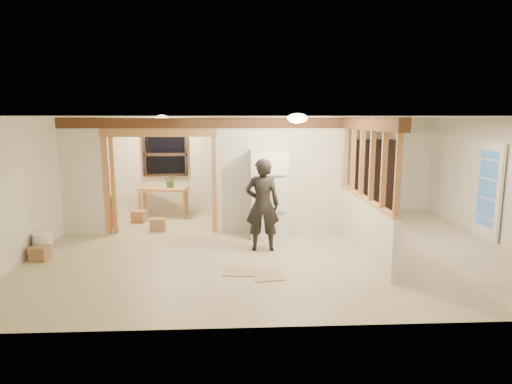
{
  "coord_description": "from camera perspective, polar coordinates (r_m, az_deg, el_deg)",
  "views": [
    {
      "loc": [
        -0.8,
        -8.02,
        2.47
      ],
      "look_at": [
        -0.38,
        0.4,
        1.02
      ],
      "focal_mm": 30.0,
      "sensor_mm": 36.0,
      "label": 1
    }
  ],
  "objects": [
    {
      "name": "floor",
      "position": [
        8.43,
        2.72,
        -7.33
      ],
      "size": [
        9.0,
        6.5,
        0.01
      ],
      "primitive_type": "cube",
      "color": "#C5B292",
      "rests_on": "ground"
    },
    {
      "name": "ceiling",
      "position": [
        8.06,
        2.86,
        9.96
      ],
      "size": [
        9.0,
        6.5,
        0.01
      ],
      "primitive_type": "cube",
      "color": "white"
    },
    {
      "name": "wall_back",
      "position": [
        11.36,
        1.18,
        3.59
      ],
      "size": [
        9.0,
        0.01,
        2.5
      ],
      "primitive_type": "cube",
      "color": "silver",
      "rests_on": "floor"
    },
    {
      "name": "wall_front",
      "position": [
        4.99,
        6.46,
        -4.48
      ],
      "size": [
        9.0,
        0.01,
        2.5
      ],
      "primitive_type": "cube",
      "color": "silver",
      "rests_on": "floor"
    },
    {
      "name": "wall_left",
      "position": [
        8.91,
        -27.37,
        0.79
      ],
      "size": [
        0.01,
        6.5,
        2.5
      ],
      "primitive_type": "cube",
      "color": "silver",
      "rests_on": "floor"
    },
    {
      "name": "wall_right",
      "position": [
        9.69,
        30.33,
        1.18
      ],
      "size": [
        0.01,
        6.5,
        2.5
      ],
      "primitive_type": "cube",
      "color": "silver",
      "rests_on": "floor"
    },
    {
      "name": "partition_left_stub",
      "position": [
        9.85,
        -22.13,
        1.92
      ],
      "size": [
        0.9,
        0.12,
        2.5
      ],
      "primitive_type": "cube",
      "color": "silver",
      "rests_on": "floor"
    },
    {
      "name": "partition_center",
      "position": [
        9.35,
        3.29,
        2.24
      ],
      "size": [
        2.8,
        0.12,
        2.5
      ],
      "primitive_type": "cube",
      "color": "silver",
      "rests_on": "floor"
    },
    {
      "name": "doorway_frame",
      "position": [
        9.46,
        -12.59,
        1.19
      ],
      "size": [
        2.46,
        0.14,
        2.2
      ],
      "primitive_type": "cube",
      "color": "tan",
      "rests_on": "floor"
    },
    {
      "name": "header_beam_back",
      "position": [
        9.22,
        -4.17,
        9.17
      ],
      "size": [
        7.0,
        0.18,
        0.22
      ],
      "primitive_type": "cube",
      "color": "brown",
      "rests_on": "ceiling"
    },
    {
      "name": "header_beam_right",
      "position": [
        7.99,
        14.79,
        8.79
      ],
      "size": [
        0.18,
        3.3,
        0.22
      ],
      "primitive_type": "cube",
      "color": "brown",
      "rests_on": "ceiling"
    },
    {
      "name": "pony_wall",
      "position": [
        8.23,
        14.22,
        -4.41
      ],
      "size": [
        0.12,
        3.2,
        1.0
      ],
      "primitive_type": "cube",
      "color": "silver",
      "rests_on": "floor"
    },
    {
      "name": "stud_partition",
      "position": [
        8.03,
        14.56,
        3.65
      ],
      "size": [
        0.14,
        3.2,
        1.32
      ],
      "primitive_type": "cube",
      "color": "tan",
      "rests_on": "pony_wall"
    },
    {
      "name": "window_back",
      "position": [
        11.37,
        -12.02,
        4.9
      ],
      "size": [
        1.12,
        0.1,
        1.1
      ],
      "primitive_type": "cube",
      "color": "black",
      "rests_on": "wall_back"
    },
    {
      "name": "french_door",
      "position": [
        10.01,
        28.59,
        0.11
      ],
      "size": [
        0.12,
        0.86,
        2.0
      ],
      "primitive_type": "cube",
      "color": "white",
      "rests_on": "floor"
    },
    {
      "name": "ceiling_dome_main",
      "position": [
        7.6,
        5.53,
        9.78
      ],
      "size": [
        0.36,
        0.36,
        0.16
      ],
      "primitive_type": "ellipsoid",
      "color": "#FFEABF",
      "rests_on": "ceiling"
    },
    {
      "name": "ceiling_dome_util",
      "position": [
        10.46,
        -12.41,
        9.59
      ],
      "size": [
        0.32,
        0.32,
        0.14
      ],
      "primitive_type": "ellipsoid",
      "color": "#FFEABF",
      "rests_on": "ceiling"
    },
    {
      "name": "hanging_bulb",
      "position": [
        9.7,
        -10.08,
        7.89
      ],
      "size": [
        0.07,
        0.07,
        0.07
      ],
      "primitive_type": "ellipsoid",
      "color": "#FFD88C",
      "rests_on": "ceiling"
    },
    {
      "name": "refrigerator",
      "position": [
        8.96,
        1.68,
        -0.27
      ],
      "size": [
        0.75,
        0.73,
        1.82
      ],
      "primitive_type": "cube",
      "color": "silver",
      "rests_on": "floor"
    },
    {
      "name": "woman",
      "position": [
        8.01,
        0.85,
        -1.71
      ],
      "size": [
        0.66,
        0.45,
        1.76
      ],
      "primitive_type": "imported",
      "rotation": [
        0.0,
        0.0,
        3.1
      ],
      "color": "black",
      "rests_on": "floor"
    },
    {
      "name": "work_table",
      "position": [
        11.11,
        -12.13,
        -1.33
      ],
      "size": [
        1.29,
        0.83,
        0.75
      ],
      "primitive_type": "cube",
      "rotation": [
        0.0,
        0.0,
        -0.21
      ],
      "color": "tan",
      "rests_on": "floor"
    },
    {
      "name": "potted_plant",
      "position": [
        10.99,
        -11.35,
        1.47
      ],
      "size": [
        0.33,
        0.29,
        0.34
      ],
      "primitive_type": "imported",
      "rotation": [
        0.0,
        0.0,
        -0.1
      ],
      "color": "#30742A",
      "rests_on": "work_table"
    },
    {
      "name": "shop_vac",
      "position": [
        10.49,
        -19.32,
        -2.51
      ],
      "size": [
        0.66,
        0.66,
        0.68
      ],
      "primitive_type": "cylinder",
      "rotation": [
        0.0,
        0.0,
        -0.3
      ],
      "color": "#A4160B",
      "rests_on": "floor"
    },
    {
      "name": "bookshelf",
      "position": [
        11.74,
        15.52,
        2.04
      ],
      "size": [
        0.97,
        0.32,
        1.93
      ],
      "primitive_type": "cube",
      "color": "black",
      "rests_on": "floor"
    },
    {
      "name": "bucket",
      "position": [
        8.75,
        -26.54,
        -6.27
      ],
      "size": [
        0.4,
        0.4,
        0.42
      ],
      "primitive_type": "cylinder",
      "rotation": [
        0.0,
        0.0,
        0.25
      ],
      "color": "white",
      "rests_on": "floor"
    },
    {
      "name": "box_util_a",
      "position": [
        9.81,
        -12.95,
        -4.25
      ],
      "size": [
        0.34,
        0.29,
        0.28
      ],
      "primitive_type": "cube",
      "rotation": [
        0.0,
        0.0,
        0.05
      ],
      "color": "#A0714D",
      "rests_on": "floor"
    },
    {
      "name": "box_util_b",
      "position": [
        10.7,
        -15.25,
        -3.16
      ],
      "size": [
        0.36,
        0.36,
        0.28
      ],
      "primitive_type": "cube",
      "rotation": [
        0.0,
        0.0,
        -0.21
      ],
      "color": "#A0714D",
      "rests_on": "floor"
    },
    {
      "name": "box_front",
      "position": [
        8.51,
        -26.8,
        -7.3
      ],
      "size": [
        0.36,
        0.31,
        0.25
      ],
      "primitive_type": "cube",
      "rotation": [
        0.0,
        0.0,
        -0.19
      ],
      "color": "#A0714D",
      "rests_on": "floor"
    },
    {
      "name": "floor_panel_near",
      "position": [
        6.92,
        1.54,
        -11.09
      ],
      "size": [
        0.54,
        0.54,
        0.02
      ],
      "primitive_type": "cube",
      "rotation": [
        0.0,
        0.0,
        0.15
      ],
      "color": "tan",
      "rests_on": "floor"
    },
    {
      "name": "floor_panel_far",
      "position": [
        7.11,
        -2.01,
        -10.51
      ],
      "size": [
        0.62,
        0.52,
        0.02
      ],
      "primitive_type": "cube",
      "rotation": [
        0.0,
        0.0,
        -0.11
      ],
      "color": "tan",
      "rests_on": "floor"
    }
  ]
}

